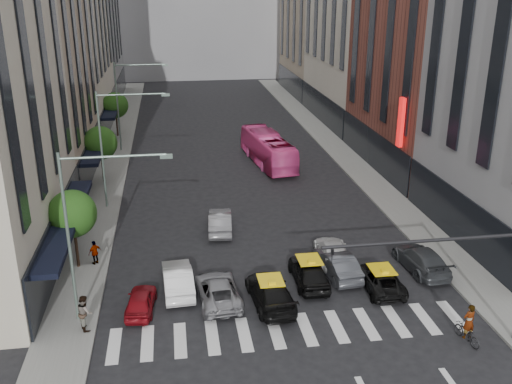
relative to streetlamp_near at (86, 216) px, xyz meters
name	(u,v)px	position (x,y,z in m)	size (l,w,h in m)	color
ground	(301,348)	(10.04, -4.00, -5.90)	(160.00, 160.00, 0.00)	black
sidewalk_left	(112,168)	(-1.46, 26.00, -5.83)	(3.00, 96.00, 0.15)	slate
sidewalk_right	(347,158)	(21.54, 26.00, -5.83)	(3.00, 96.00, 0.15)	slate
building_left_b	(29,41)	(-6.96, 24.00, 6.10)	(8.00, 16.00, 24.00)	tan
building_right_b	(425,25)	(27.04, 23.00, 7.10)	(8.00, 18.00, 26.00)	brown
building_right_d	(318,0)	(27.04, 61.00, 8.10)	(8.00, 18.00, 28.00)	tan
tree_near	(72,214)	(-1.76, 6.00, -2.25)	(2.88, 2.88, 4.95)	black
tree_mid	(100,143)	(-1.76, 22.00, -2.25)	(2.88, 2.88, 4.95)	black
tree_far	(115,105)	(-1.76, 38.00, -2.25)	(2.88, 2.88, 4.95)	black
streetlamp_near	(86,216)	(0.00, 0.00, 0.00)	(5.38, 0.25, 9.00)	gray
streetlamp_mid	(113,134)	(0.00, 16.00, 0.00)	(5.38, 0.25, 9.00)	gray
streetlamp_far	(126,95)	(0.00, 32.00, 0.00)	(5.38, 0.25, 9.00)	gray
traffic_signal	(472,264)	(17.74, -5.00, -1.43)	(10.10, 0.20, 6.00)	black
liberty_sign	(401,122)	(22.64, 16.00, 0.10)	(0.30, 0.70, 4.00)	red
car_red	(141,301)	(2.25, 0.52, -5.29)	(1.44, 3.58, 1.22)	maroon
car_white_front	(178,279)	(4.27, 2.37, -5.14)	(1.62, 4.64, 1.53)	white
car_silver	(218,290)	(6.43, 0.94, -5.24)	(2.21, 4.80, 1.33)	gray
taxi_left	(270,292)	(9.24, 0.15, -5.17)	(2.05, 5.04, 1.46)	black
taxi_center	(309,272)	(11.86, 2.07, -5.14)	(1.80, 4.48, 1.53)	black
car_grey_mid	(337,264)	(13.79, 2.81, -5.17)	(1.56, 4.48, 1.48)	#3F4147
taxi_right	(381,279)	(15.83, 0.89, -5.30)	(2.01, 4.35, 1.21)	black
car_grey_curb	(421,259)	(19.04, 2.70, -5.18)	(2.03, 5.00, 1.45)	#3A3D41
car_row2_left	(220,221)	(7.40, 10.30, -5.16)	(1.58, 4.54, 1.50)	gray
car_row2_right	(332,251)	(14.00, 4.61, -5.22)	(1.91, 4.71, 1.37)	silver
bus	(268,149)	(13.40, 25.38, -4.40)	(2.53, 10.83, 3.02)	#EC4594
motorcycle	(467,334)	(18.16, -4.75, -5.43)	(0.63, 1.82, 0.96)	black
rider	(471,309)	(18.16, -4.75, -4.03)	(0.67, 0.44, 1.84)	gray
pedestrian_near	(85,312)	(-0.43, -0.99, -4.82)	(0.91, 0.71, 1.87)	gray
pedestrian_far	(95,252)	(-0.73, 6.19, -4.98)	(0.90, 0.38, 1.54)	gray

